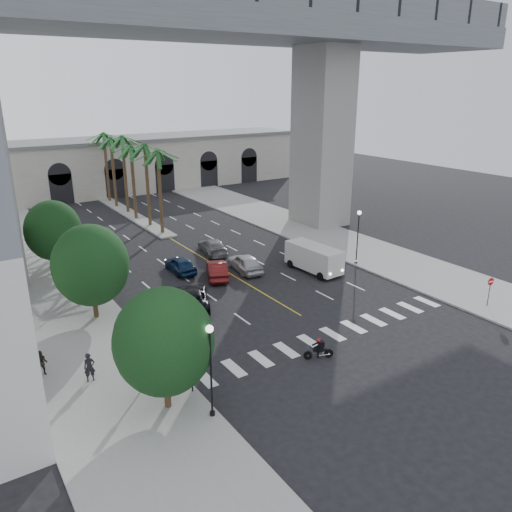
{
  "coord_description": "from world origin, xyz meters",
  "views": [
    {
      "loc": [
        -21.5,
        -24.52,
        16.43
      ],
      "look_at": [
        -1.45,
        6.0,
        3.88
      ],
      "focal_mm": 35.0,
      "sensor_mm": 36.0,
      "label": 1
    }
  ],
  "objects_px": {
    "do_not_enter_sign": "(490,286)",
    "car_d": "(213,246)",
    "car_b": "(217,270)",
    "motorcycle_rider": "(319,349)",
    "car_a": "(245,263)",
    "lamp_post_left_near": "(211,363)",
    "lamp_post_right": "(358,233)",
    "car_e": "(180,265)",
    "pedestrian_a": "(90,367)",
    "traffic_signal_far": "(162,326)",
    "cargo_van": "(314,257)",
    "traffic_signal_near": "(191,354)",
    "car_c": "(192,298)",
    "lamp_post_left_far": "(91,252)",
    "pedestrian_b": "(41,363)"
  },
  "relations": [
    {
      "from": "traffic_signal_far",
      "to": "car_b",
      "type": "xyz_separation_m",
      "value": [
        9.8,
        10.84,
        -1.73
      ]
    },
    {
      "from": "motorcycle_rider",
      "to": "car_d",
      "type": "height_order",
      "value": "car_d"
    },
    {
      "from": "lamp_post_right",
      "to": "car_c",
      "type": "distance_m",
      "value": 17.69
    },
    {
      "from": "car_e",
      "to": "cargo_van",
      "type": "distance_m",
      "value": 12.36
    },
    {
      "from": "traffic_signal_near",
      "to": "car_c",
      "type": "relative_size",
      "value": 0.67
    },
    {
      "from": "car_a",
      "to": "pedestrian_a",
      "type": "height_order",
      "value": "pedestrian_a"
    },
    {
      "from": "lamp_post_left_near",
      "to": "do_not_enter_sign",
      "type": "relative_size",
      "value": 2.16
    },
    {
      "from": "traffic_signal_near",
      "to": "car_c",
      "type": "height_order",
      "value": "traffic_signal_near"
    },
    {
      "from": "traffic_signal_near",
      "to": "pedestrian_a",
      "type": "xyz_separation_m",
      "value": [
        -4.46,
        4.21,
        -1.49
      ]
    },
    {
      "from": "motorcycle_rider",
      "to": "car_b",
      "type": "bearing_deg",
      "value": 108.08
    },
    {
      "from": "lamp_post_right",
      "to": "do_not_enter_sign",
      "type": "relative_size",
      "value": 2.16
    },
    {
      "from": "lamp_post_left_near",
      "to": "motorcycle_rider",
      "type": "relative_size",
      "value": 2.92
    },
    {
      "from": "lamp_post_left_far",
      "to": "car_d",
      "type": "relative_size",
      "value": 1.04
    },
    {
      "from": "car_a",
      "to": "car_d",
      "type": "height_order",
      "value": "car_a"
    },
    {
      "from": "car_e",
      "to": "pedestrian_a",
      "type": "bearing_deg",
      "value": 50.75
    },
    {
      "from": "lamp_post_left_near",
      "to": "car_e",
      "type": "distance_m",
      "value": 21.98
    },
    {
      "from": "car_b",
      "to": "traffic_signal_near",
      "type": "bearing_deg",
      "value": 79.54
    },
    {
      "from": "car_e",
      "to": "cargo_van",
      "type": "bearing_deg",
      "value": 149.89
    },
    {
      "from": "lamp_post_left_far",
      "to": "lamp_post_right",
      "type": "relative_size",
      "value": 1.0
    },
    {
      "from": "pedestrian_a",
      "to": "traffic_signal_near",
      "type": "bearing_deg",
      "value": -35.33
    },
    {
      "from": "lamp_post_right",
      "to": "pedestrian_b",
      "type": "bearing_deg",
      "value": -172.03
    },
    {
      "from": "car_d",
      "to": "pedestrian_b",
      "type": "height_order",
      "value": "pedestrian_b"
    },
    {
      "from": "pedestrian_b",
      "to": "pedestrian_a",
      "type": "bearing_deg",
      "value": -17.82
    },
    {
      "from": "lamp_post_left_far",
      "to": "pedestrian_a",
      "type": "xyz_separation_m",
      "value": [
        -4.36,
        -14.29,
        -2.2
      ]
    },
    {
      "from": "car_a",
      "to": "car_b",
      "type": "height_order",
      "value": "car_a"
    },
    {
      "from": "car_c",
      "to": "car_e",
      "type": "xyz_separation_m",
      "value": [
        2.5,
        7.42,
        -0.01
      ]
    },
    {
      "from": "lamp_post_right",
      "to": "traffic_signal_far",
      "type": "bearing_deg",
      "value": -164.02
    },
    {
      "from": "motorcycle_rider",
      "to": "car_b",
      "type": "distance_m",
      "value": 15.87
    },
    {
      "from": "car_d",
      "to": "car_c",
      "type": "bearing_deg",
      "value": 66.67
    },
    {
      "from": "car_c",
      "to": "pedestrian_b",
      "type": "distance_m",
      "value": 12.54
    },
    {
      "from": "pedestrian_a",
      "to": "car_a",
      "type": "bearing_deg",
      "value": 39.75
    },
    {
      "from": "traffic_signal_near",
      "to": "traffic_signal_far",
      "type": "relative_size",
      "value": 1.0
    },
    {
      "from": "car_e",
      "to": "do_not_enter_sign",
      "type": "xyz_separation_m",
      "value": [
        16.62,
        -20.2,
        1.06
      ]
    },
    {
      "from": "lamp_post_left_near",
      "to": "cargo_van",
      "type": "bearing_deg",
      "value": 37.15
    },
    {
      "from": "cargo_van",
      "to": "pedestrian_b",
      "type": "height_order",
      "value": "cargo_van"
    },
    {
      "from": "lamp_post_left_far",
      "to": "do_not_enter_sign",
      "type": "height_order",
      "value": "lamp_post_left_far"
    },
    {
      "from": "car_b",
      "to": "do_not_enter_sign",
      "type": "distance_m",
      "value": 22.46
    },
    {
      "from": "lamp_post_left_near",
      "to": "motorcycle_rider",
      "type": "height_order",
      "value": "lamp_post_left_near"
    },
    {
      "from": "do_not_enter_sign",
      "to": "car_d",
      "type": "bearing_deg",
      "value": 127.09
    },
    {
      "from": "pedestrian_b",
      "to": "car_a",
      "type": "bearing_deg",
      "value": 50.37
    },
    {
      "from": "traffic_signal_near",
      "to": "motorcycle_rider",
      "type": "bearing_deg",
      "value": -6.58
    },
    {
      "from": "car_d",
      "to": "car_e",
      "type": "xyz_separation_m",
      "value": [
        -5.12,
        -3.17,
        -0.0
      ]
    },
    {
      "from": "car_a",
      "to": "do_not_enter_sign",
      "type": "height_order",
      "value": "do_not_enter_sign"
    },
    {
      "from": "lamp_post_left_near",
      "to": "lamp_post_right",
      "type": "distance_m",
      "value": 26.25
    },
    {
      "from": "lamp_post_right",
      "to": "do_not_enter_sign",
      "type": "distance_m",
      "value": 12.96
    },
    {
      "from": "traffic_signal_far",
      "to": "do_not_enter_sign",
      "type": "height_order",
      "value": "traffic_signal_far"
    },
    {
      "from": "traffic_signal_far",
      "to": "do_not_enter_sign",
      "type": "xyz_separation_m",
      "value": [
        24.3,
        -6.28,
        -0.71
      ]
    },
    {
      "from": "motorcycle_rider",
      "to": "cargo_van",
      "type": "relative_size",
      "value": 0.31
    },
    {
      "from": "lamp_post_left_far",
      "to": "lamp_post_right",
      "type": "xyz_separation_m",
      "value": [
        22.8,
        -8.0,
        0.0
      ]
    },
    {
      "from": "car_e",
      "to": "car_b",
      "type": "bearing_deg",
      "value": 126.87
    }
  ]
}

